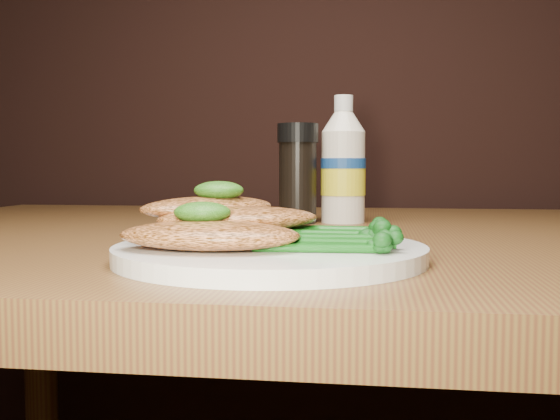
# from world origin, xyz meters

# --- Properties ---
(plate) EXTENTS (0.24, 0.24, 0.01)m
(plate) POSITION_xyz_m (-0.03, 0.81, 0.76)
(plate) COLOR white
(plate) RESTS_ON dining_table
(chicken_front) EXTENTS (0.14, 0.07, 0.02)m
(chicken_front) POSITION_xyz_m (-0.07, 0.77, 0.77)
(chicken_front) COLOR #C7723F
(chicken_front) RESTS_ON plate
(chicken_mid) EXTENTS (0.15, 0.11, 0.02)m
(chicken_mid) POSITION_xyz_m (-0.06, 0.82, 0.78)
(chicken_mid) COLOR #C7723F
(chicken_mid) RESTS_ON plate
(chicken_back) EXTENTS (0.13, 0.13, 0.02)m
(chicken_back) POSITION_xyz_m (-0.09, 0.84, 0.79)
(chicken_back) COLOR #C7723F
(chicken_back) RESTS_ON plate
(pesto_front) EXTENTS (0.05, 0.04, 0.02)m
(pesto_front) POSITION_xyz_m (-0.08, 0.79, 0.79)
(pesto_front) COLOR #0E3207
(pesto_front) RESTS_ON chicken_front
(pesto_back) EXTENTS (0.05, 0.05, 0.02)m
(pesto_back) POSITION_xyz_m (-0.08, 0.85, 0.80)
(pesto_back) COLOR #0E3207
(pesto_back) RESTS_ON chicken_back
(broccolini_bundle) EXTENTS (0.12, 0.09, 0.02)m
(broccolini_bundle) POSITION_xyz_m (0.02, 0.82, 0.77)
(broccolini_bundle) COLOR #115112
(broccolini_bundle) RESTS_ON plate
(mayo_bottle) EXTENTS (0.06, 0.06, 0.16)m
(mayo_bottle) POSITION_xyz_m (0.01, 1.16, 0.83)
(mayo_bottle) COLOR #F2E5CD
(mayo_bottle) RESTS_ON dining_table
(pepper_grinder) EXTENTS (0.05, 0.05, 0.13)m
(pepper_grinder) POSITION_xyz_m (-0.05, 1.14, 0.81)
(pepper_grinder) COLOR black
(pepper_grinder) RESTS_ON dining_table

